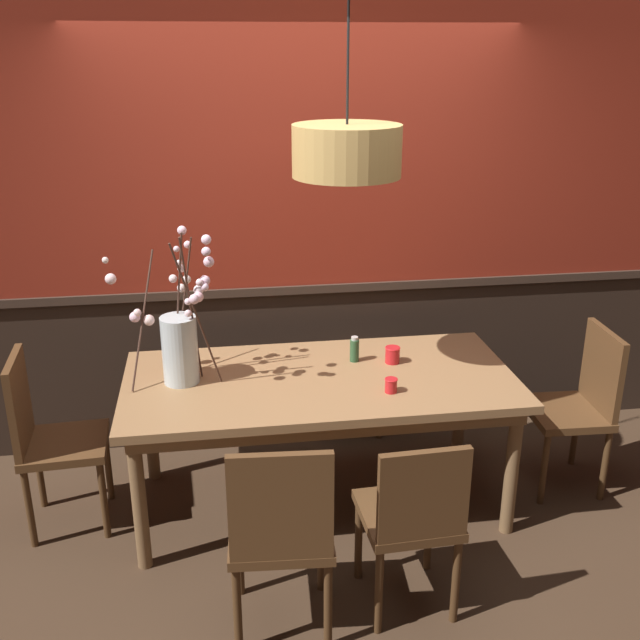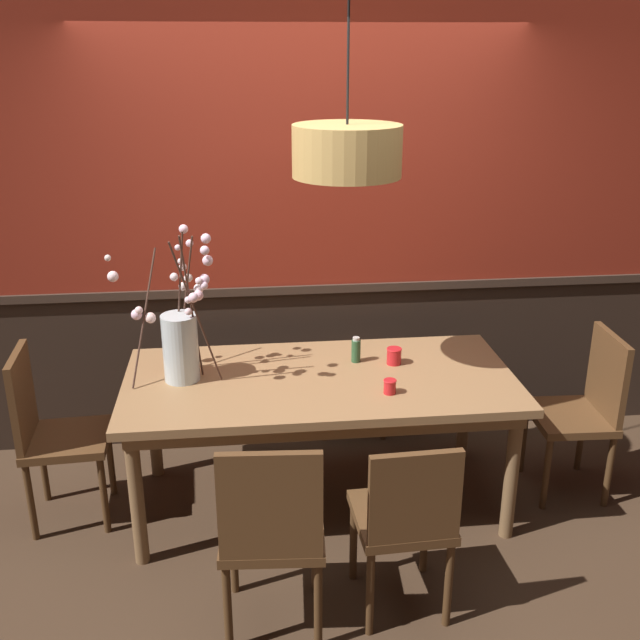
{
  "view_description": "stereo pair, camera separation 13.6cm",
  "coord_description": "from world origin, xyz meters",
  "px_view_note": "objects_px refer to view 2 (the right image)",
  "views": [
    {
      "loc": [
        -0.52,
        -3.46,
        2.39
      ],
      "look_at": [
        0.0,
        0.0,
        1.08
      ],
      "focal_mm": 41.56,
      "sensor_mm": 36.0,
      "label": 1
    },
    {
      "loc": [
        -0.39,
        -3.48,
        2.39
      ],
      "look_at": [
        0.0,
        0.0,
        1.08
      ],
      "focal_mm": 41.56,
      "sensor_mm": 36.0,
      "label": 2
    }
  ],
  "objects_px": {
    "candle_holder_nearer_center": "(390,386)",
    "condiment_bottle": "(356,350)",
    "chair_head_east_end": "(584,405)",
    "chair_far_side_right": "(352,350)",
    "chair_near_side_right": "(406,517)",
    "chair_near_side_left": "(272,528)",
    "chair_head_west_end": "(50,428)",
    "candle_holder_nearer_edge": "(394,356)",
    "pendant_lamp": "(347,151)",
    "dining_table": "(320,391)",
    "vase_with_blossoms": "(180,341)"
  },
  "relations": [
    {
      "from": "vase_with_blossoms",
      "to": "candle_holder_nearer_edge",
      "type": "distance_m",
      "value": 1.14
    },
    {
      "from": "chair_near_side_right",
      "to": "chair_near_side_left",
      "type": "xyz_separation_m",
      "value": [
        -0.57,
        -0.05,
        0.03
      ]
    },
    {
      "from": "chair_far_side_right",
      "to": "candle_holder_nearer_center",
      "type": "height_order",
      "value": "chair_far_side_right"
    },
    {
      "from": "candle_holder_nearer_center",
      "to": "chair_near_side_right",
      "type": "bearing_deg",
      "value": -94.64
    },
    {
      "from": "chair_head_east_end",
      "to": "chair_far_side_right",
      "type": "bearing_deg",
      "value": 140.69
    },
    {
      "from": "chair_head_east_end",
      "to": "condiment_bottle",
      "type": "height_order",
      "value": "chair_head_east_end"
    },
    {
      "from": "pendant_lamp",
      "to": "chair_near_side_right",
      "type": "bearing_deg",
      "value": -80.73
    },
    {
      "from": "chair_far_side_right",
      "to": "vase_with_blossoms",
      "type": "distance_m",
      "value": 1.42
    },
    {
      "from": "dining_table",
      "to": "pendant_lamp",
      "type": "height_order",
      "value": "pendant_lamp"
    },
    {
      "from": "chair_head_west_end",
      "to": "vase_with_blossoms",
      "type": "relative_size",
      "value": 1.21
    },
    {
      "from": "chair_near_side_left",
      "to": "vase_with_blossoms",
      "type": "xyz_separation_m",
      "value": [
        -0.4,
        0.98,
        0.45
      ]
    },
    {
      "from": "condiment_bottle",
      "to": "candle_holder_nearer_center",
      "type": "bearing_deg",
      "value": -75.42
    },
    {
      "from": "chair_head_east_end",
      "to": "vase_with_blossoms",
      "type": "height_order",
      "value": "vase_with_blossoms"
    },
    {
      "from": "chair_far_side_right",
      "to": "chair_head_west_end",
      "type": "bearing_deg",
      "value": -152.11
    },
    {
      "from": "dining_table",
      "to": "chair_near_side_left",
      "type": "height_order",
      "value": "chair_near_side_left"
    },
    {
      "from": "chair_far_side_right",
      "to": "condiment_bottle",
      "type": "relative_size",
      "value": 6.35
    },
    {
      "from": "chair_far_side_right",
      "to": "chair_near_side_right",
      "type": "relative_size",
      "value": 1.03
    },
    {
      "from": "chair_near_side_right",
      "to": "pendant_lamp",
      "type": "distance_m",
      "value": 1.67
    },
    {
      "from": "chair_head_west_end",
      "to": "pendant_lamp",
      "type": "distance_m",
      "value": 2.06
    },
    {
      "from": "dining_table",
      "to": "chair_head_east_end",
      "type": "xyz_separation_m",
      "value": [
        1.46,
        -0.01,
        -0.16
      ]
    },
    {
      "from": "chair_head_east_end",
      "to": "chair_near_side_left",
      "type": "height_order",
      "value": "chair_near_side_left"
    },
    {
      "from": "dining_table",
      "to": "chair_far_side_right",
      "type": "relative_size",
      "value": 2.25
    },
    {
      "from": "chair_head_east_end",
      "to": "chair_near_side_right",
      "type": "distance_m",
      "value": 1.47
    },
    {
      "from": "candle_holder_nearer_center",
      "to": "condiment_bottle",
      "type": "distance_m",
      "value": 0.42
    },
    {
      "from": "dining_table",
      "to": "candle_holder_nearer_edge",
      "type": "bearing_deg",
      "value": 16.72
    },
    {
      "from": "condiment_bottle",
      "to": "chair_far_side_right",
      "type": "bearing_deg",
      "value": 82.58
    },
    {
      "from": "condiment_bottle",
      "to": "chair_near_side_right",
      "type": "bearing_deg",
      "value": -87.12
    },
    {
      "from": "dining_table",
      "to": "condiment_bottle",
      "type": "bearing_deg",
      "value": 39.42
    },
    {
      "from": "chair_head_east_end",
      "to": "vase_with_blossoms",
      "type": "xyz_separation_m",
      "value": [
        -2.17,
        0.06,
        0.45
      ]
    },
    {
      "from": "chair_head_west_end",
      "to": "chair_far_side_right",
      "type": "bearing_deg",
      "value": 27.89
    },
    {
      "from": "chair_far_side_right",
      "to": "chair_near_side_right",
      "type": "xyz_separation_m",
      "value": [
        -0.04,
        -1.8,
        -0.01
      ]
    },
    {
      "from": "dining_table",
      "to": "chair_head_west_end",
      "type": "xyz_separation_m",
      "value": [
        -1.4,
        0.02,
        -0.15
      ]
    },
    {
      "from": "chair_head_east_end",
      "to": "chair_near_side_right",
      "type": "height_order",
      "value": "chair_head_east_end"
    },
    {
      "from": "chair_near_side_right",
      "to": "condiment_bottle",
      "type": "height_order",
      "value": "condiment_bottle"
    },
    {
      "from": "chair_near_side_right",
      "to": "chair_near_side_left",
      "type": "relative_size",
      "value": 0.93
    },
    {
      "from": "candle_holder_nearer_edge",
      "to": "condiment_bottle",
      "type": "height_order",
      "value": "condiment_bottle"
    },
    {
      "from": "chair_near_side_left",
      "to": "vase_with_blossoms",
      "type": "relative_size",
      "value": 1.2
    },
    {
      "from": "chair_head_west_end",
      "to": "chair_near_side_left",
      "type": "xyz_separation_m",
      "value": [
        1.09,
        -0.95,
        -0.01
      ]
    },
    {
      "from": "chair_far_side_right",
      "to": "pendant_lamp",
      "type": "distance_m",
      "value": 1.7
    },
    {
      "from": "vase_with_blossoms",
      "to": "candle_holder_nearer_center",
      "type": "height_order",
      "value": "vase_with_blossoms"
    },
    {
      "from": "candle_holder_nearer_center",
      "to": "candle_holder_nearer_edge",
      "type": "relative_size",
      "value": 0.81
    },
    {
      "from": "chair_near_side_left",
      "to": "chair_head_west_end",
      "type": "bearing_deg",
      "value": 138.89
    },
    {
      "from": "chair_head_east_end",
      "to": "candle_holder_nearer_edge",
      "type": "distance_m",
      "value": 1.09
    },
    {
      "from": "chair_head_west_end",
      "to": "dining_table",
      "type": "bearing_deg",
      "value": -0.99
    },
    {
      "from": "condiment_bottle",
      "to": "pendant_lamp",
      "type": "height_order",
      "value": "pendant_lamp"
    },
    {
      "from": "chair_near_side_left",
      "to": "candle_holder_nearer_edge",
      "type": "xyz_separation_m",
      "value": [
        0.72,
        1.05,
        0.28
      ]
    },
    {
      "from": "vase_with_blossoms",
      "to": "pendant_lamp",
      "type": "relative_size",
      "value": 0.91
    },
    {
      "from": "chair_head_east_end",
      "to": "chair_far_side_right",
      "type": "xyz_separation_m",
      "value": [
        -1.15,
        0.94,
        -0.01
      ]
    },
    {
      "from": "chair_near_side_left",
      "to": "candle_holder_nearer_center",
      "type": "xyz_separation_m",
      "value": [
        0.62,
        0.7,
        0.28
      ]
    },
    {
      "from": "chair_near_side_right",
      "to": "pendant_lamp",
      "type": "relative_size",
      "value": 1.01
    }
  ]
}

